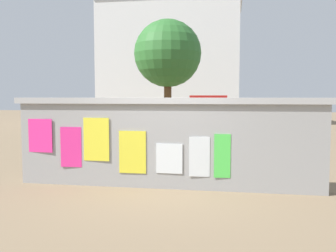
# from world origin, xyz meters

# --- Properties ---
(ground) EXTENTS (60.00, 60.00, 0.00)m
(ground) POSITION_xyz_m (0.00, 8.00, 0.00)
(ground) COLOR #7A664C
(poster_wall) EXTENTS (6.28, 0.42, 1.79)m
(poster_wall) POSITION_xyz_m (-0.01, -0.00, 0.92)
(poster_wall) COLOR #969696
(poster_wall) RESTS_ON ground
(auto_rickshaw_truck) EXTENTS (3.75, 1.90, 1.85)m
(auto_rickshaw_truck) POSITION_xyz_m (-0.54, 5.33, 0.90)
(auto_rickshaw_truck) COLOR black
(auto_rickshaw_truck) RESTS_ON ground
(motorcycle) EXTENTS (1.90, 0.56, 0.87)m
(motorcycle) POSITION_xyz_m (0.37, 1.20, 0.46)
(motorcycle) COLOR black
(motorcycle) RESTS_ON ground
(bicycle_near) EXTENTS (1.68, 0.51, 0.95)m
(bicycle_near) POSITION_xyz_m (-1.61, 1.84, 0.36)
(bicycle_near) COLOR black
(bicycle_near) RESTS_ON ground
(person_walking) EXTENTS (0.44, 0.44, 1.62)m
(person_walking) POSITION_xyz_m (1.67, 3.69, 0.99)
(person_walking) COLOR yellow
(person_walking) RESTS_ON ground
(tree_roadside) EXTENTS (2.97, 2.97, 5.19)m
(tree_roadside) POSITION_xyz_m (-1.54, 9.09, 3.68)
(tree_roadside) COLOR brown
(tree_roadside) RESTS_ON ground
(building_background) EXTENTS (9.12, 5.92, 8.36)m
(building_background) POSITION_xyz_m (-2.72, 17.63, 4.20)
(building_background) COLOR silver
(building_background) RESTS_ON ground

